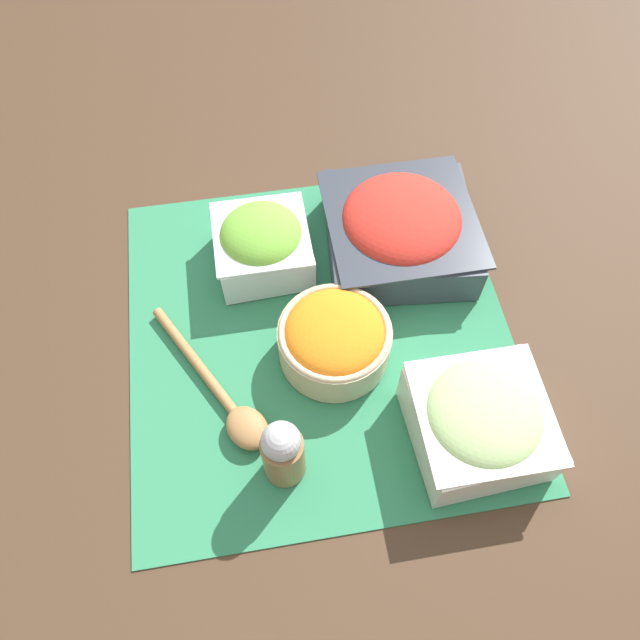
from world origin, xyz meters
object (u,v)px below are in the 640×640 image
object	(u,v)px
cucumber_bowl	(480,421)
pepper_shaker	(283,452)
lettuce_bowl	(262,243)
carrot_bowl	(334,338)
tomato_bowl	(400,227)
wooden_spoon	(230,406)

from	to	relation	value
cucumber_bowl	pepper_shaker	xyz separation A→B (m)	(0.00, -0.21, 0.01)
lettuce_bowl	cucumber_bowl	bearing A→B (deg)	36.09
carrot_bowl	cucumber_bowl	distance (m)	0.18
tomato_bowl	wooden_spoon	bearing A→B (deg)	-50.55
carrot_bowl	pepper_shaker	xyz separation A→B (m)	(0.13, -0.08, 0.02)
lettuce_bowl	pepper_shaker	world-z (taller)	pepper_shaker
carrot_bowl	wooden_spoon	distance (m)	0.14
pepper_shaker	wooden_spoon	bearing A→B (deg)	-146.27
pepper_shaker	tomato_bowl	bearing A→B (deg)	145.59
carrot_bowl	lettuce_bowl	distance (m)	0.16
cucumber_bowl	carrot_bowl	bearing A→B (deg)	-133.44
lettuce_bowl	pepper_shaker	bearing A→B (deg)	-2.08
tomato_bowl	cucumber_bowl	world-z (taller)	tomato_bowl
carrot_bowl	tomato_bowl	xyz separation A→B (m)	(-0.14, 0.11, 0.00)
carrot_bowl	wooden_spoon	bearing A→B (deg)	-67.48
tomato_bowl	pepper_shaker	bearing A→B (deg)	-34.41
tomato_bowl	cucumber_bowl	xyz separation A→B (m)	(0.27, 0.02, 0.00)
tomato_bowl	pepper_shaker	size ratio (longest dim) A/B	1.92
tomato_bowl	wooden_spoon	size ratio (longest dim) A/B	0.95
lettuce_bowl	pepper_shaker	xyz separation A→B (m)	(0.28, -0.01, 0.01)
cucumber_bowl	pepper_shaker	world-z (taller)	pepper_shaker
carrot_bowl	lettuce_bowl	size ratio (longest dim) A/B	1.10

